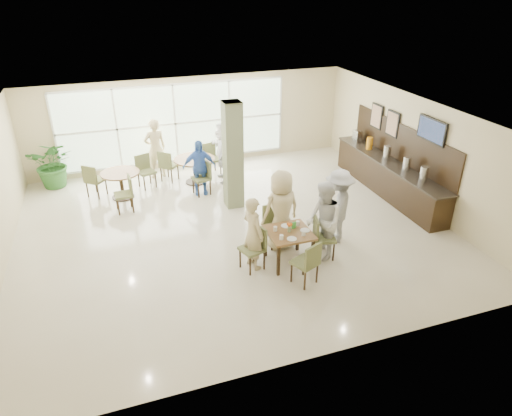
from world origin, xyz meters
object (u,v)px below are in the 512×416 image
object	(u,v)px
round_table_left	(121,179)
round_table_right	(195,164)
buffet_counter	(389,175)
teen_right	(324,221)
teen_far	(281,210)
adult_a	(199,168)
teen_standing	(338,206)
potted_plant	(54,163)
adult_standing	(155,149)
main_table	(289,236)
teen_left	(253,233)
adult_b	(224,152)

from	to	relation	value
round_table_left	round_table_right	size ratio (longest dim) A/B	0.87
buffet_counter	teen_right	distance (m)	3.98
round_table_right	teen_right	world-z (taller)	teen_right
teen_far	adult_a	xyz separation A→B (m)	(-1.10, 3.33, -0.13)
teen_far	teen_standing	world-z (taller)	teen_far
round_table_right	teen_right	xyz separation A→B (m)	(1.75, -4.84, 0.28)
round_table_right	potted_plant	world-z (taller)	potted_plant
teen_right	adult_a	xyz separation A→B (m)	(-1.78, 4.03, -0.09)
teen_standing	adult_standing	size ratio (longest dim) A/B	0.96
main_table	teen_left	xyz separation A→B (m)	(-0.76, 0.11, 0.15)
teen_far	teen_standing	xyz separation A→B (m)	(1.32, -0.17, -0.05)
round_table_right	teen_right	size ratio (longest dim) A/B	0.69
teen_standing	adult_standing	world-z (taller)	adult_standing
adult_a	adult_standing	distance (m)	1.86
buffet_counter	potted_plant	xyz separation A→B (m)	(-8.83, 3.54, 0.15)
main_table	teen_left	world-z (taller)	teen_left
teen_far	teen_right	world-z (taller)	teen_far
round_table_left	teen_standing	xyz separation A→B (m)	(4.51, -3.95, 0.31)
potted_plant	adult_standing	xyz separation A→B (m)	(2.88, -0.26, 0.20)
teen_right	adult_standing	bearing A→B (deg)	-147.87
round_table_right	teen_left	size ratio (longest dim) A/B	0.75
round_table_left	teen_left	xyz separation A→B (m)	(2.35, -4.35, 0.24)
potted_plant	adult_a	distance (m)	4.26
round_table_right	adult_standing	distance (m)	1.30
teen_left	adult_b	bearing A→B (deg)	-26.15
round_table_right	teen_far	bearing A→B (deg)	-75.60
teen_left	adult_a	xyz separation A→B (m)	(-0.25, 3.90, -0.02)
buffet_counter	round_table_left	bearing A→B (deg)	163.16
buffet_counter	teen_standing	bearing A→B (deg)	-144.94
round_table_left	adult_standing	size ratio (longest dim) A/B	0.58
main_table	round_table_right	world-z (taller)	same
adult_b	main_table	bearing A→B (deg)	6.47
round_table_left	teen_far	distance (m)	4.96
round_table_left	teen_far	size ratio (longest dim) A/B	0.57
teen_standing	buffet_counter	bearing A→B (deg)	161.85
teen_left	adult_a	distance (m)	3.90
round_table_right	teen_right	bearing A→B (deg)	-70.11
buffet_counter	teen_left	xyz separation A→B (m)	(-4.73, -2.20, 0.25)
teen_far	teen_standing	distance (m)	1.33
buffet_counter	potted_plant	size ratio (longest dim) A/B	3.33
teen_right	adult_a	world-z (taller)	teen_right
buffet_counter	adult_b	bearing A→B (deg)	149.50
adult_b	adult_standing	size ratio (longest dim) A/B	0.98
round_table_right	adult_a	distance (m)	0.83
adult_b	round_table_right	bearing A→B (deg)	-91.31
main_table	teen_standing	size ratio (longest dim) A/B	0.52
buffet_counter	teen_right	size ratio (longest dim) A/B	2.68
round_table_right	teen_far	xyz separation A→B (m)	(1.06, -4.14, 0.32)
main_table	teen_left	distance (m)	0.78
round_table_left	adult_standing	world-z (taller)	adult_standing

